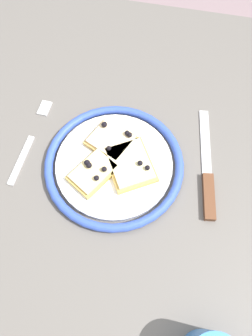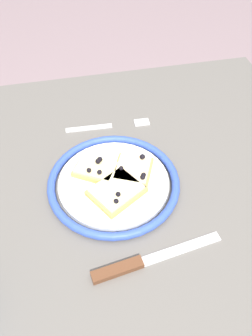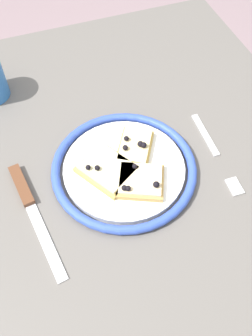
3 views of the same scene
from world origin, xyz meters
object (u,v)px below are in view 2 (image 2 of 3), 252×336
object	(u,v)px
plate	(114,182)
pizza_slice_side	(133,170)
dining_table	(119,230)
fork	(109,126)
pizza_slice_far	(114,191)
pizza_slice_near	(96,169)
knife	(136,264)

from	to	relation	value
plate	pizza_slice_side	size ratio (longest dim) A/B	2.56
dining_table	pizza_slice_side	world-z (taller)	pizza_slice_side
pizza_slice_side	fork	distance (m)	0.17
pizza_slice_far	fork	xyz separation A→B (m)	(-0.21, 0.03, -0.02)
dining_table	pizza_slice_side	xyz separation A→B (m)	(-0.07, 0.04, 0.11)
dining_table	pizza_slice_near	distance (m)	0.14
knife	pizza_slice_near	bearing A→B (deg)	-170.78
pizza_slice_near	knife	xyz separation A→B (m)	(0.21, 0.03, -0.02)
pizza_slice_far	knife	distance (m)	0.15
dining_table	pizza_slice_side	distance (m)	0.14
pizza_slice_side	knife	bearing A→B (deg)	-11.46
dining_table	fork	size ratio (longest dim) A/B	4.75
knife	dining_table	bearing A→B (deg)	-178.20
pizza_slice_side	knife	xyz separation A→B (m)	(0.20, -0.04, -0.02)
dining_table	plate	xyz separation A→B (m)	(-0.05, 0.00, 0.10)
dining_table	pizza_slice_side	size ratio (longest dim) A/B	9.09
plate	pizza_slice_near	bearing A→B (deg)	-136.03
plate	pizza_slice_near	xyz separation A→B (m)	(-0.03, -0.03, 0.01)
plate	pizza_slice_side	distance (m)	0.05
pizza_slice_side	knife	distance (m)	0.20
plate	pizza_slice_far	distance (m)	0.03
pizza_slice_near	knife	world-z (taller)	pizza_slice_near
fork	knife	bearing A→B (deg)	-2.84
plate	pizza_slice_near	distance (m)	0.05
dining_table	fork	xyz separation A→B (m)	(-0.23, 0.02, 0.09)
pizza_slice_near	knife	bearing A→B (deg)	9.22
knife	pizza_slice_side	bearing A→B (deg)	168.54
dining_table	pizza_slice_near	world-z (taller)	pizza_slice_near
pizza_slice_near	pizza_slice_far	distance (m)	0.07
pizza_slice_near	fork	bearing A→B (deg)	160.29
plate	pizza_slice_side	world-z (taller)	pizza_slice_side
plate	dining_table	bearing A→B (deg)	-1.22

